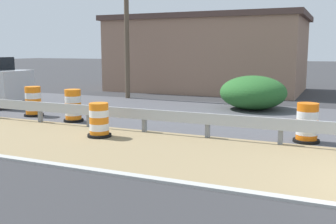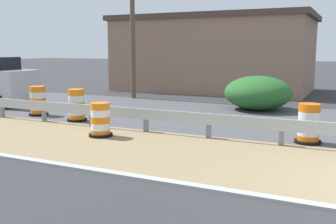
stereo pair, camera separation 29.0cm
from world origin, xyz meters
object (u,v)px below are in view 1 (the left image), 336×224
at_px(traffic_barrel_mid, 73,107).
at_px(traffic_barrel_far, 33,103).
at_px(traffic_barrel_close, 99,122).
at_px(utility_pole_near, 126,2).
at_px(traffic_barrel_nearest, 307,125).

bearing_deg(traffic_barrel_mid, traffic_barrel_far, 80.81).
bearing_deg(traffic_barrel_close, traffic_barrel_far, 64.57).
bearing_deg(utility_pole_near, traffic_barrel_nearest, -125.47).
relative_size(traffic_barrel_mid, utility_pole_near, 0.12).
height_order(traffic_barrel_nearest, traffic_barrel_far, traffic_barrel_far).
bearing_deg(utility_pole_near, traffic_barrel_far, 175.23).
distance_m(traffic_barrel_mid, traffic_barrel_far, 2.11).
relative_size(traffic_barrel_nearest, traffic_barrel_close, 1.09).
height_order(traffic_barrel_close, traffic_barrel_far, traffic_barrel_far).
height_order(traffic_barrel_mid, traffic_barrel_far, traffic_barrel_mid).
xyz_separation_m(traffic_barrel_close, utility_pole_near, (8.28, 3.75, 4.38)).
bearing_deg(traffic_barrel_far, traffic_barrel_close, -115.43).
distance_m(traffic_barrel_mid, utility_pole_near, 8.03).
bearing_deg(traffic_barrel_mid, traffic_barrel_close, -127.77).
xyz_separation_m(traffic_barrel_nearest, traffic_barrel_mid, (0.01, 7.70, 0.03)).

